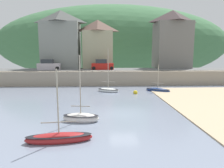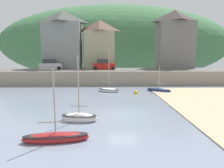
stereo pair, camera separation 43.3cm
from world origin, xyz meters
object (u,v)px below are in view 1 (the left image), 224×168
at_px(waterfront_building_right, 172,39).
at_px(parked_car_by_wall, 102,65).
at_px(sailboat_far_left, 108,90).
at_px(motorboat_with_cabin, 158,90).
at_px(sailboat_nearest_shore, 81,118).
at_px(mooring_buoy, 135,92).
at_px(waterfront_building_left, 61,39).
at_px(waterfront_building_centre, 98,44).
at_px(parked_car_near_slipway, 49,65).
at_px(rowboat_small_beached, 59,138).

height_order(waterfront_building_right, parked_car_by_wall, waterfront_building_right).
bearing_deg(sailboat_far_left, parked_car_by_wall, 120.03).
bearing_deg(motorboat_with_cabin, sailboat_nearest_shore, -90.29).
xyz_separation_m(waterfront_building_right, mooring_buoy, (-10.24, -16.29, -8.28)).
distance_m(waterfront_building_left, sailboat_far_left, 19.06).
xyz_separation_m(waterfront_building_left, waterfront_building_centre, (7.50, 0.00, -0.91)).
bearing_deg(waterfront_building_centre, parked_car_near_slipway, -153.66).
bearing_deg(motorboat_with_cabin, parked_car_near_slipway, -172.35).
height_order(sailboat_nearest_shore, parked_car_near_slipway, sailboat_nearest_shore).
height_order(motorboat_with_cabin, parked_car_near_slipway, parked_car_near_slipway).
distance_m(waterfront_building_right, rowboat_small_beached, 36.36).
bearing_deg(waterfront_building_left, sailboat_nearest_shore, -76.05).
height_order(motorboat_with_cabin, sailboat_nearest_shore, sailboat_nearest_shore).
bearing_deg(sailboat_far_left, waterfront_building_right, 71.81).
distance_m(waterfront_building_centre, sailboat_far_left, 16.34).
distance_m(sailboat_far_left, parked_car_near_slipway, 15.09).
xyz_separation_m(rowboat_small_beached, mooring_buoy, (7.01, 14.65, -0.07)).
bearing_deg(parked_car_by_wall, rowboat_small_beached, -93.86).
bearing_deg(motorboat_with_cabin, waterfront_building_left, 175.27).
distance_m(waterfront_building_left, waterfront_building_centre, 7.55).
relative_size(sailboat_far_left, parked_car_by_wall, 1.50).
bearing_deg(motorboat_with_cabin, parked_car_by_wall, 165.14).
distance_m(motorboat_with_cabin, rowboat_small_beached, 19.41).
distance_m(waterfront_building_left, mooring_buoy, 22.30).
bearing_deg(rowboat_small_beached, motorboat_with_cabin, 51.23).
xyz_separation_m(rowboat_small_beached, parked_car_by_wall, (2.58, 26.44, 2.96)).
bearing_deg(waterfront_building_left, mooring_buoy, -51.70).
xyz_separation_m(waterfront_building_centre, waterfront_building_right, (15.61, -0.00, 1.03)).
relative_size(waterfront_building_centre, parked_car_by_wall, 2.37).
bearing_deg(sailboat_far_left, waterfront_building_left, 147.76).
bearing_deg(waterfront_building_right, parked_car_by_wall, -162.95).
relative_size(waterfront_building_centre, waterfront_building_right, 0.83).
relative_size(rowboat_small_beached, parked_car_near_slipway, 1.09).
bearing_deg(mooring_buoy, waterfront_building_centre, 108.23).
bearing_deg(waterfront_building_centre, parked_car_by_wall, -78.30).
xyz_separation_m(waterfront_building_right, motorboat_with_cabin, (-6.75, -14.61, -8.24)).
height_order(rowboat_small_beached, mooring_buoy, rowboat_small_beached).
relative_size(waterfront_building_left, parked_car_by_wall, 2.82).
bearing_deg(rowboat_small_beached, waterfront_building_left, 94.71).
bearing_deg(parked_car_near_slipway, sailboat_far_left, -45.63).
xyz_separation_m(sailboat_nearest_shore, sailboat_far_left, (2.50, 12.62, -0.04)).
bearing_deg(waterfront_building_right, mooring_buoy, -122.16).
height_order(sailboat_far_left, mooring_buoy, sailboat_far_left).
bearing_deg(parked_car_by_wall, waterfront_building_left, 153.62).
xyz_separation_m(parked_car_near_slipway, parked_car_by_wall, (10.02, 0.00, 0.00)).
relative_size(waterfront_building_left, waterfront_building_centre, 1.19).
bearing_deg(waterfront_building_right, waterfront_building_left, 180.00).
height_order(rowboat_small_beached, parked_car_near_slipway, rowboat_small_beached).
distance_m(parked_car_by_wall, mooring_buoy, 12.95).
xyz_separation_m(waterfront_building_left, motorboat_with_cabin, (16.36, -14.61, -8.12)).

